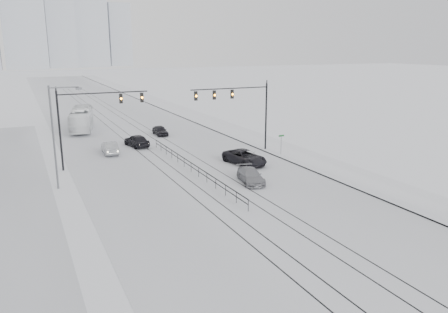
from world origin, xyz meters
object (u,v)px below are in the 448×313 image
at_px(sedan_nb_far, 160,131).
at_px(box_truck, 82,119).
at_px(sedan_nb_right, 251,176).
at_px(sedan_nb_front, 245,157).
at_px(sedan_sb_outer, 110,148).
at_px(sedan_sb_inner, 137,141).

xyz_separation_m(sedan_nb_far, box_truck, (-9.40, 8.84, 0.99)).
bearing_deg(sedan_nb_right, sedan_nb_far, 103.38).
bearing_deg(sedan_nb_front, box_truck, 104.22).
bearing_deg(sedan_nb_front, sedan_sb_outer, 127.36).
bearing_deg(sedan_nb_far, sedan_nb_right, -86.89).
bearing_deg(sedan_nb_front, sedan_sb_inner, 111.48).
height_order(sedan_sb_inner, sedan_nb_far, sedan_sb_inner).
distance_m(sedan_sb_outer, box_truck, 17.01).
height_order(sedan_nb_right, box_truck, box_truck).
height_order(sedan_sb_inner, box_truck, box_truck).
xyz_separation_m(sedan_nb_right, sedan_nb_far, (-0.88, 24.97, 0.02)).
xyz_separation_m(sedan_sb_outer, sedan_nb_far, (8.58, 8.13, -0.05)).
relative_size(sedan_sb_inner, sedan_nb_right, 1.03).
distance_m(sedan_sb_inner, sedan_nb_right, 20.03).
relative_size(sedan_nb_front, box_truck, 0.46).
bearing_deg(sedan_sb_inner, sedan_sb_outer, 22.04).
distance_m(sedan_sb_inner, sedan_sb_outer, 4.43).
height_order(sedan_sb_inner, sedan_sb_outer, sedan_sb_inner).
bearing_deg(sedan_nb_far, sedan_sb_outer, -135.47).
bearing_deg(sedan_nb_right, sedan_nb_front, 78.39).
bearing_deg(sedan_sb_outer, sedan_nb_far, -134.37).
bearing_deg(sedan_sb_inner, sedan_nb_far, -140.04).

